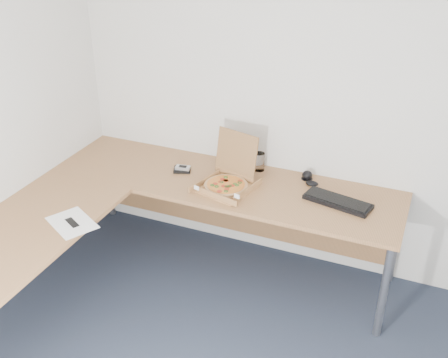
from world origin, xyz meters
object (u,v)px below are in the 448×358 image
at_px(desk, 155,205).
at_px(wallet, 182,170).
at_px(keyboard, 338,202).
at_px(drinking_glass, 259,162).
at_px(pizza_box, 227,182).

xyz_separation_m(desk, wallet, (-0.02, 0.46, 0.04)).
relative_size(desk, keyboard, 5.64).
bearing_deg(drinking_glass, keyboard, -21.60).
bearing_deg(desk, pizza_box, 43.19).
distance_m(desk, keyboard, 1.21).
bearing_deg(drinking_glass, wallet, -155.86).
relative_size(drinking_glass, wallet, 1.11).
xyz_separation_m(keyboard, wallet, (-1.15, 0.02, -0.00)).
xyz_separation_m(desk, drinking_glass, (0.49, 0.69, 0.10)).
xyz_separation_m(drinking_glass, wallet, (-0.52, -0.23, -0.06)).
xyz_separation_m(desk, keyboard, (1.13, 0.44, 0.04)).
distance_m(desk, drinking_glass, 0.85).
xyz_separation_m(drinking_glass, keyboard, (0.64, -0.25, -0.05)).
relative_size(keyboard, wallet, 3.65).
xyz_separation_m(pizza_box, drinking_glass, (0.12, 0.34, 0.03)).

